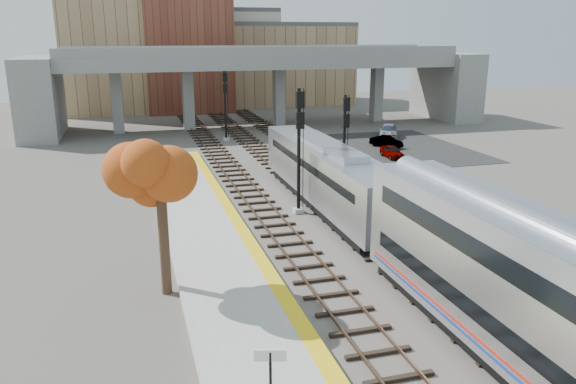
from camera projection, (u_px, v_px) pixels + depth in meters
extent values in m
plane|color=#47423D|center=(389.00, 279.00, 25.97)|extent=(160.00, 160.00, 0.00)
cube|color=#9E9E99|center=(235.00, 295.00, 23.98)|extent=(4.50, 60.00, 0.35)
cube|color=yellow|center=(278.00, 286.00, 24.44)|extent=(0.70, 60.00, 0.01)
cube|color=black|center=(259.00, 206.00, 36.65)|extent=(2.50, 95.00, 0.14)
cube|color=brown|center=(249.00, 206.00, 36.42)|extent=(0.07, 95.00, 0.14)
cube|color=brown|center=(270.00, 204.00, 36.81)|extent=(0.07, 95.00, 0.14)
cube|color=black|center=(320.00, 201.00, 37.77)|extent=(2.50, 95.00, 0.14)
cube|color=brown|center=(310.00, 200.00, 37.55)|extent=(0.07, 95.00, 0.14)
cube|color=brown|center=(330.00, 199.00, 37.93)|extent=(0.07, 95.00, 0.14)
cube|color=black|center=(375.00, 196.00, 38.84)|extent=(2.50, 95.00, 0.14)
cube|color=brown|center=(365.00, 196.00, 38.62)|extent=(0.07, 95.00, 0.14)
cube|color=brown|center=(384.00, 194.00, 39.00)|extent=(0.07, 95.00, 0.14)
cube|color=slate|center=(263.00, 61.00, 66.78)|extent=(46.00, 10.00, 1.50)
cube|color=slate|center=(273.00, 52.00, 62.01)|extent=(46.00, 0.20, 1.00)
cube|color=slate|center=(254.00, 49.00, 70.88)|extent=(46.00, 0.20, 1.00)
cube|color=slate|center=(117.00, 102.00, 63.39)|extent=(1.20, 1.60, 7.00)
cube|color=slate|center=(188.00, 100.00, 65.53)|extent=(1.20, 1.60, 7.00)
cube|color=slate|center=(279.00, 97.00, 68.48)|extent=(1.20, 1.60, 7.00)
cube|color=slate|center=(377.00, 94.00, 71.96)|extent=(1.20, 1.60, 7.00)
cube|color=slate|center=(40.00, 97.00, 61.05)|extent=(4.00, 12.00, 8.50)
cube|color=slate|center=(446.00, 86.00, 74.43)|extent=(4.00, 12.00, 8.50)
cube|color=tan|center=(129.00, 55.00, 81.19)|extent=(18.00, 14.00, 16.00)
cube|color=beige|center=(220.00, 59.00, 89.83)|extent=(16.00, 16.00, 14.00)
cube|color=#4C4C4F|center=(218.00, 11.00, 87.84)|extent=(16.00, 16.00, 0.60)
cube|color=brown|center=(187.00, 40.00, 80.01)|extent=(12.00, 10.00, 20.00)
cube|color=tan|center=(283.00, 65.00, 90.93)|extent=(20.00, 14.00, 12.00)
cube|color=#4C4C4F|center=(283.00, 25.00, 89.21)|extent=(20.00, 14.00, 0.60)
cube|color=black|center=(392.00, 148.00, 55.59)|extent=(14.00, 18.00, 0.04)
cube|color=#A8AAB2|center=(327.00, 173.00, 35.93)|extent=(3.00, 19.00, 3.20)
cube|color=black|center=(287.00, 138.00, 44.56)|extent=(2.20, 0.06, 1.10)
cube|color=black|center=(328.00, 164.00, 35.77)|extent=(3.02, 16.15, 0.50)
cube|color=black|center=(327.00, 200.00, 36.43)|extent=(2.70, 17.10, 0.50)
cube|color=#A8AAB2|center=(328.00, 145.00, 35.44)|extent=(1.60, 9.50, 0.40)
cube|color=#9E9E99|center=(298.00, 211.00, 35.48)|extent=(0.60, 0.60, 0.30)
cylinder|color=black|center=(299.00, 152.00, 34.45)|extent=(0.22, 0.22, 7.81)
cube|color=black|center=(300.00, 100.00, 33.34)|extent=(0.50, 0.18, 1.00)
cube|color=black|center=(300.00, 121.00, 33.68)|extent=(0.50, 0.18, 1.00)
cube|color=#9E9E99|center=(343.00, 194.00, 39.16)|extent=(0.60, 0.60, 0.30)
cylinder|color=black|center=(344.00, 147.00, 38.24)|extent=(0.20, 0.20, 7.02)
cube|color=black|center=(347.00, 104.00, 37.22)|extent=(0.45, 0.18, 0.90)
cube|color=black|center=(346.00, 121.00, 37.52)|extent=(0.45, 0.18, 0.90)
cube|color=#9E9E99|center=(226.00, 139.00, 59.49)|extent=(0.60, 0.60, 0.30)
cylinder|color=black|center=(225.00, 106.00, 58.54)|extent=(0.21, 0.21, 7.25)
cube|color=black|center=(225.00, 77.00, 57.49)|extent=(0.47, 0.18, 0.93)
cube|color=black|center=(225.00, 88.00, 57.81)|extent=(0.47, 0.18, 0.93)
cube|color=white|center=(270.00, 355.00, 15.36)|extent=(0.88, 0.29, 0.35)
cylinder|color=#382619|center=(164.00, 240.00, 23.90)|extent=(0.44, 0.44, 4.93)
ellipsoid|color=#C7481A|center=(160.00, 176.00, 23.13)|extent=(3.60, 3.60, 3.52)
imported|color=#99999E|center=(392.00, 152.00, 50.99)|extent=(1.43, 3.30, 1.11)
imported|color=#99999E|center=(386.00, 142.00, 55.68)|extent=(2.69, 3.50, 1.11)
imported|color=#99999E|center=(389.00, 131.00, 60.99)|extent=(3.77, 4.97, 1.34)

